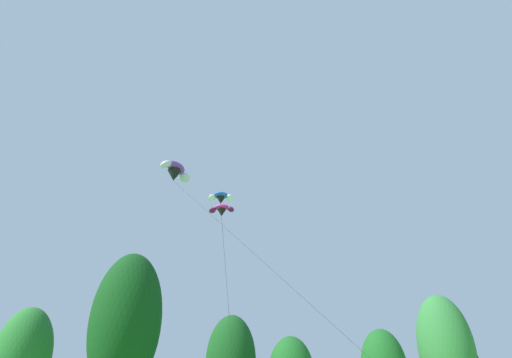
# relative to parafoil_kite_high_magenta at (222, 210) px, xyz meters

# --- Properties ---
(treeline_tree_d) EXTENTS (4.60, 4.60, 10.37)m
(treeline_tree_d) POSITION_rel_parafoil_kite_high_magenta_xyz_m (-16.01, 0.71, -15.04)
(treeline_tree_d) COLOR #472D19
(treeline_tree_d) RESTS_ON ground_plane
(treeline_tree_e) EXTENTS (5.72, 5.72, 14.50)m
(treeline_tree_e) POSITION_rel_parafoil_kite_high_magenta_xyz_m (-8.10, -3.44, -12.54)
(treeline_tree_e) COLOR #472D19
(treeline_tree_e) RESTS_ON ground_plane
(treeline_tree_i) EXTENTS (5.36, 5.36, 13.20)m
(treeline_tree_i) POSITION_rel_parafoil_kite_high_magenta_xyz_m (22.67, -2.42, -13.33)
(treeline_tree_i) COLOR #472D19
(treeline_tree_i) RESTS_ON ground_plane
(parafoil_kite_high_magenta) EXTENTS (3.70, 20.15, 20.40)m
(parafoil_kite_high_magenta) POSITION_rel_parafoil_kite_high_magenta_xyz_m (0.00, 0.00, 0.00)
(parafoil_kite_high_magenta) COLOR #D12893
(parafoil_kite_mid_purple) EXTENTS (12.12, 16.81, 19.18)m
(parafoil_kite_mid_purple) POSITION_rel_parafoil_kite_high_magenta_xyz_m (-5.79, -9.98, -1.71)
(parafoil_kite_mid_purple) COLOR purple
(parafoil_kite_far_blue_white) EXTENTS (3.02, 17.50, 20.50)m
(parafoil_kite_far_blue_white) POSITION_rel_parafoil_kite_high_magenta_xyz_m (-0.58, -2.49, 0.20)
(parafoil_kite_far_blue_white) COLOR blue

